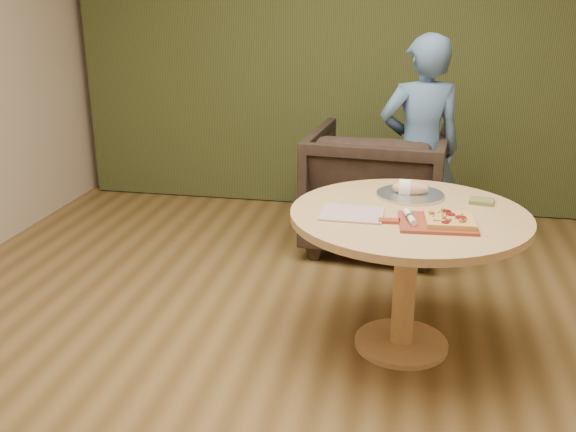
# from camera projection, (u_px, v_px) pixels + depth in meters

# --- Properties ---
(room_shell) EXTENTS (5.04, 6.04, 2.84)m
(room_shell) POSITION_uv_depth(u_px,v_px,m) (298.00, 93.00, 2.50)
(room_shell) COLOR brown
(room_shell) RESTS_ON ground
(curtain) EXTENTS (4.80, 0.14, 2.78)m
(curtain) POSITION_uv_depth(u_px,v_px,m) (362.00, 40.00, 5.19)
(curtain) COLOR #303819
(curtain) RESTS_ON ground
(pedestal_table) EXTENTS (1.18, 1.18, 0.75)m
(pedestal_table) POSITION_uv_depth(u_px,v_px,m) (408.00, 239.00, 3.20)
(pedestal_table) COLOR tan
(pedestal_table) RESTS_ON ground
(pizza_paddle) EXTENTS (0.46, 0.30, 0.01)m
(pizza_paddle) POSITION_uv_depth(u_px,v_px,m) (435.00, 223.00, 2.98)
(pizza_paddle) COLOR #953C26
(pizza_paddle) RESTS_ON pedestal_table
(flatbread_pizza) EXTENTS (0.24, 0.24, 0.04)m
(flatbread_pizza) POSITION_uv_depth(u_px,v_px,m) (449.00, 220.00, 2.96)
(flatbread_pizza) COLOR #E5B559
(flatbread_pizza) RESTS_ON pizza_paddle
(cutlery_roll) EXTENTS (0.07, 0.20, 0.03)m
(cutlery_roll) POSITION_uv_depth(u_px,v_px,m) (410.00, 217.00, 2.99)
(cutlery_roll) COLOR white
(cutlery_roll) RESTS_ON pizza_paddle
(newspaper) EXTENTS (0.30, 0.25, 0.01)m
(newspaper) POSITION_uv_depth(u_px,v_px,m) (352.00, 214.00, 3.11)
(newspaper) COLOR silver
(newspaper) RESTS_ON pedestal_table
(serving_tray) EXTENTS (0.36, 0.36, 0.02)m
(serving_tray) POSITION_uv_depth(u_px,v_px,m) (410.00, 195.00, 3.39)
(serving_tray) COLOR silver
(serving_tray) RESTS_ON pedestal_table
(bread_roll) EXTENTS (0.19, 0.09, 0.09)m
(bread_roll) POSITION_uv_depth(u_px,v_px,m) (409.00, 188.00, 3.38)
(bread_roll) COLOR tan
(bread_roll) RESTS_ON serving_tray
(green_packet) EXTENTS (0.14, 0.12, 0.02)m
(green_packet) POSITION_uv_depth(u_px,v_px,m) (482.00, 201.00, 3.28)
(green_packet) COLOR #505C29
(green_packet) RESTS_ON pedestal_table
(armchair) EXTENTS (1.01, 0.95, 0.97)m
(armchair) POSITION_uv_depth(u_px,v_px,m) (377.00, 182.00, 4.58)
(armchair) COLOR black
(armchair) RESTS_ON ground
(person_standing) EXTENTS (0.64, 0.50, 1.53)m
(person_standing) POSITION_uv_depth(u_px,v_px,m) (420.00, 151.00, 4.28)
(person_standing) COLOR #466790
(person_standing) RESTS_ON ground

